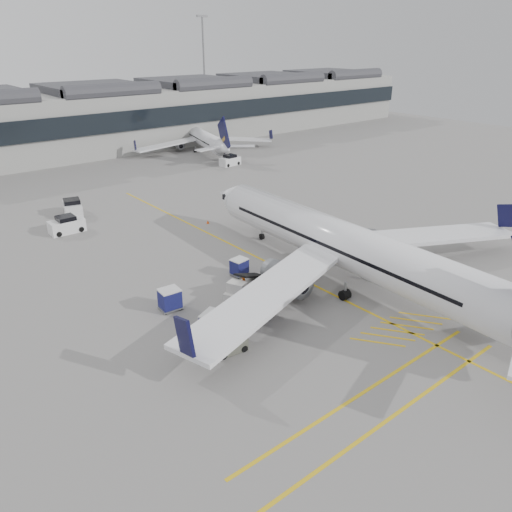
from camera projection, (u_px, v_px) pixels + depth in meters
ground at (243, 335)px, 37.44m from camera, size 220.00×220.00×0.00m
apron_markings at (260, 259)px, 50.32m from camera, size 0.25×60.00×0.01m
airliner_main at (352, 248)px, 44.16m from camera, size 39.23×42.92×11.41m
airliner_far at (202, 138)px, 97.88m from camera, size 27.09×30.01×8.18m
belt_loader at (244, 288)px, 43.07m from camera, size 5.45×3.43×2.17m
baggage_cart_a at (239, 266)px, 46.59m from camera, size 1.72×1.49×1.63m
baggage_cart_b at (213, 324)px, 36.95m from camera, size 2.27×2.11×1.91m
baggage_cart_c at (251, 304)px, 39.80m from camera, size 1.80×1.51×1.83m
baggage_cart_d at (170, 299)px, 40.61m from camera, size 1.84×1.56×1.83m
ramp_agent_a at (244, 285)px, 43.17m from camera, size 0.73×0.62×1.69m
ramp_agent_b at (270, 295)px, 41.53m from camera, size 0.81×0.64×1.66m
pushback_tug at (229, 344)px, 35.31m from camera, size 2.49×1.71×1.31m
safety_cone_nose at (208, 222)px, 59.79m from camera, size 0.33×0.33×0.46m
safety_cone_engine at (336, 247)px, 52.35m from camera, size 0.41×0.41×0.57m
service_van_left at (67, 225)px, 56.84m from camera, size 3.82×1.93×1.96m
service_van_mid at (73, 208)px, 62.32m from camera, size 2.97×4.42×2.08m
service_van_right at (230, 161)px, 86.77m from camera, size 3.76×2.11×1.86m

